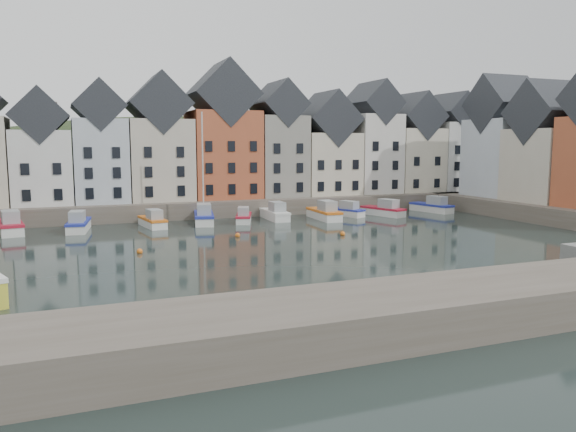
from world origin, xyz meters
TOP-DOWN VIEW (x-y plane):
  - ground at (0.00, 0.00)m, footprint 260.00×260.00m
  - far_quay at (0.00, 30.00)m, footprint 90.00×16.00m
  - near_wall at (-10.00, -22.00)m, footprint 50.00×6.00m
  - hillside at (0.02, 56.00)m, footprint 153.60×70.40m
  - far_terrace at (3.21, 28.00)m, footprint 72.37×8.16m
  - right_terrace at (36.00, 8.07)m, footprint 8.30×24.25m
  - mooring_buoys at (-4.00, 5.33)m, footprint 20.50×5.50m
  - boat_a at (-24.87, 18.66)m, footprint 3.13×7.18m
  - boat_b at (-18.41, 17.72)m, footprint 2.80×6.49m
  - boat_c at (-10.75, 17.77)m, footprint 2.54×5.97m
  - boat_d at (-4.91, 18.37)m, footprint 3.44×7.04m
  - boat_e at (-0.36, 17.70)m, footprint 3.35×5.58m
  - boat_f at (3.87, 18.57)m, footprint 2.23×6.44m
  - boat_g at (9.47, 16.47)m, footprint 2.41×6.85m
  - boat_h at (13.26, 18.47)m, footprint 3.91×5.85m
  - boat_i at (18.04, 16.92)m, footprint 3.64×6.50m
  - boat_j at (26.17, 17.94)m, footprint 3.29×6.58m

SIDE VIEW (x-z plane):
  - hillside at x=0.02m, z-range -49.96..14.04m
  - ground at x=0.00m, z-range 0.00..0.00m
  - mooring_buoys at x=-4.00m, z-range -0.10..0.40m
  - boat_e at x=-0.36m, z-range -0.41..1.63m
  - boat_h at x=13.26m, z-range -0.44..1.72m
  - boat_c at x=-10.75m, z-range -0.45..1.77m
  - boat_i at x=18.04m, z-range -0.48..1.90m
  - boat_b at x=-18.41m, z-range -0.49..1.92m
  - boat_j at x=26.17m, z-range -0.49..1.93m
  - boat_f at x=3.87m, z-range -0.49..1.95m
  - boat_g at x=9.47m, z-range -0.52..2.07m
  - boat_a at x=-24.87m, z-range -0.54..2.13m
  - boat_d at x=-4.91m, z-range -5.62..7.30m
  - far_quay at x=0.00m, z-range 0.00..2.00m
  - near_wall at x=-10.00m, z-range 0.00..2.00m
  - far_terrace at x=3.21m, z-range -0.01..17.76m
  - right_terrace at x=36.00m, z-range 0.73..17.10m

